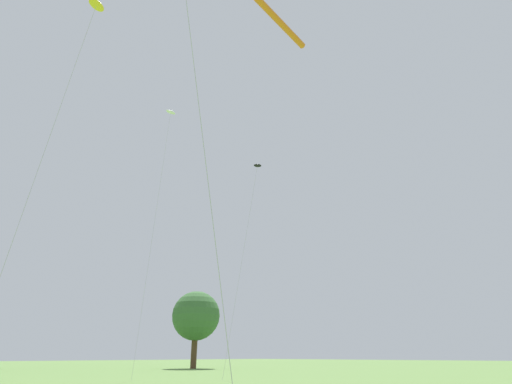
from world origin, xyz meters
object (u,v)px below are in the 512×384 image
object	(u,v)px
small_kite_triangle_green	(170,115)
small_kite_diamond_red	(256,172)
tree_oak_right	(196,316)
small_kite_bird_shape	(95,10)

from	to	relation	value
small_kite_triangle_green	small_kite_diamond_red	world-z (taller)	small_kite_triangle_green
small_kite_triangle_green	tree_oak_right	bearing A→B (deg)	-134.95
small_kite_bird_shape	tree_oak_right	world-z (taller)	small_kite_bird_shape
small_kite_triangle_green	tree_oak_right	distance (m)	30.10
small_kite_bird_shape	tree_oak_right	bearing A→B (deg)	26.48
small_kite_diamond_red	tree_oak_right	bearing A→B (deg)	96.13
small_kite_diamond_red	small_kite_bird_shape	bearing A→B (deg)	-127.88
small_kite_triangle_green	tree_oak_right	size ratio (longest dim) A/B	2.43
small_kite_bird_shape	small_kite_diamond_red	bearing A→B (deg)	0.82
small_kite_diamond_red	tree_oak_right	world-z (taller)	small_kite_diamond_red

